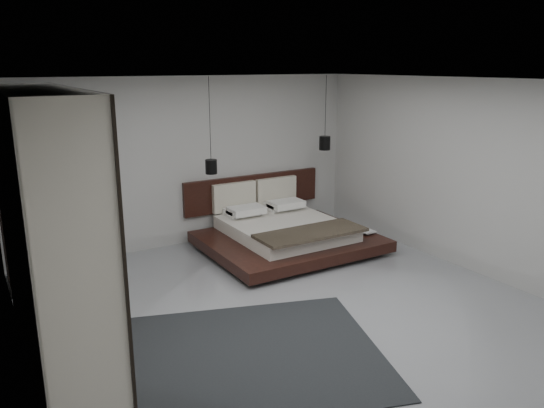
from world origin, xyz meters
TOP-DOWN VIEW (x-y plane):
  - floor at (0.00, 0.00)m, footprint 6.00×6.00m
  - ceiling at (0.00, 0.00)m, footprint 6.00×6.00m
  - wall_back at (0.00, 3.00)m, footprint 6.00×0.00m
  - wall_front at (0.00, -3.00)m, footprint 6.00×0.00m
  - wall_left at (-3.00, 0.00)m, footprint 0.00×6.00m
  - wall_right at (3.00, 0.00)m, footprint 0.00×6.00m
  - lattice_screen at (-2.95, 2.45)m, footprint 0.05×0.90m
  - bed at (1.13, 1.91)m, footprint 2.67×2.35m
  - book_lower at (2.23, 1.27)m, footprint 0.27×0.33m
  - book_upper at (2.21, 1.24)m, footprint 0.23×0.31m
  - pendant_left at (0.03, 2.32)m, footprint 0.18×0.18m
  - pendant_right at (2.23, 2.32)m, footprint 0.20×0.20m
  - wardrobe at (-2.70, 0.00)m, footprint 0.66×2.82m
  - rug at (-1.20, -0.71)m, footprint 3.76×3.17m

SIDE VIEW (x-z plane):
  - floor at x=0.00m, z-range 0.00..0.00m
  - rug at x=-1.20m, z-range 0.00..0.01m
  - book_lower at x=2.23m, z-range 0.25..0.28m
  - bed at x=1.13m, z-range -0.25..0.81m
  - book_upper at x=2.21m, z-range 0.28..0.30m
  - lattice_screen at x=-2.95m, z-range 0.00..2.60m
  - wardrobe at x=-2.70m, z-range 0.00..2.77m
  - wall_back at x=0.00m, z-range -1.60..4.40m
  - wall_front at x=0.00m, z-range -1.60..4.40m
  - wall_left at x=-3.00m, z-range -1.60..4.40m
  - wall_right at x=3.00m, z-range -1.60..4.40m
  - pendant_left at x=0.03m, z-range 0.68..2.17m
  - pendant_right at x=2.23m, z-range 0.99..2.28m
  - ceiling at x=0.00m, z-range 2.80..2.80m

